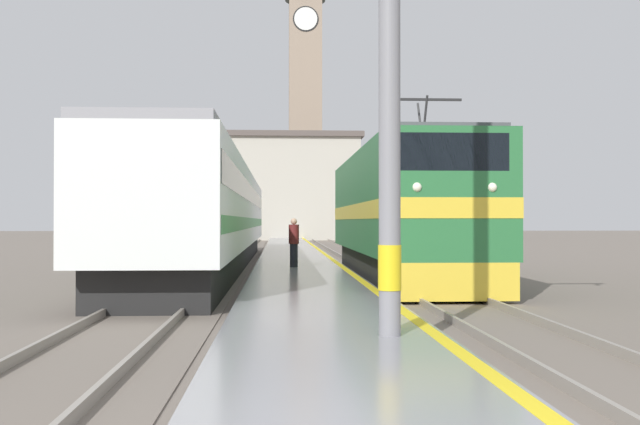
% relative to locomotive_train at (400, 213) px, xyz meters
% --- Properties ---
extents(ground_plane, '(200.00, 200.00, 0.00)m').
position_rel_locomotive_train_xyz_m(ground_plane, '(-2.96, 12.72, -2.02)').
color(ground_plane, '#70665B').
extents(platform, '(3.07, 140.00, 0.26)m').
position_rel_locomotive_train_xyz_m(platform, '(-2.96, 7.72, -1.89)').
color(platform, gray).
rests_on(platform, ground).
extents(rail_track_near, '(2.83, 140.00, 0.16)m').
position_rel_locomotive_train_xyz_m(rail_track_near, '(0.00, 7.72, -1.99)').
color(rail_track_near, '#70665B').
rests_on(rail_track_near, ground).
extents(rail_track_far, '(2.83, 140.00, 0.16)m').
position_rel_locomotive_train_xyz_m(rail_track_far, '(-6.17, 7.72, -1.99)').
color(rail_track_far, '#70665B').
rests_on(rail_track_far, ground).
extents(locomotive_train, '(2.92, 14.25, 4.93)m').
position_rel_locomotive_train_xyz_m(locomotive_train, '(0.00, 0.00, 0.00)').
color(locomotive_train, black).
rests_on(locomotive_train, ground).
extents(passenger_train, '(2.92, 30.86, 3.78)m').
position_rel_locomotive_train_xyz_m(passenger_train, '(-6.17, 6.28, 0.03)').
color(passenger_train, black).
rests_on(passenger_train, ground).
extents(catenary_mast, '(2.51, 0.31, 8.58)m').
position_rel_locomotive_train_xyz_m(catenary_mast, '(-2.14, -12.65, 2.46)').
color(catenary_mast, gray).
rests_on(catenary_mast, platform).
extents(person_on_platform, '(0.34, 0.34, 1.61)m').
position_rel_locomotive_train_xyz_m(person_on_platform, '(-3.19, 2.14, -0.92)').
color(person_on_platform, '#23232D').
rests_on(person_on_platform, platform).
extents(clock_tower, '(4.59, 4.59, 30.20)m').
position_rel_locomotive_train_xyz_m(clock_tower, '(-0.75, 62.33, 13.88)').
color(clock_tower, gray).
rests_on(clock_tower, ground).
extents(station_building, '(19.78, 7.92, 9.94)m').
position_rel_locomotive_train_xyz_m(station_building, '(-5.88, 48.51, 2.98)').
color(station_building, '#B7B2A3').
rests_on(station_building, ground).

